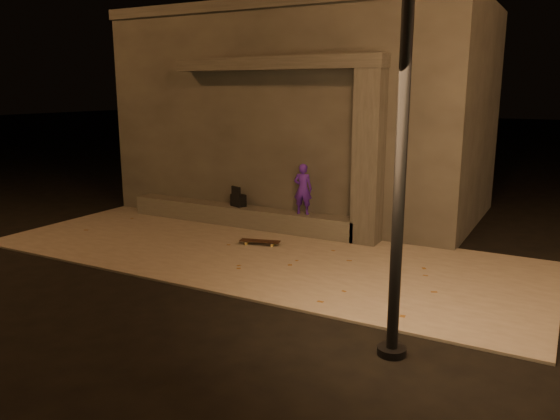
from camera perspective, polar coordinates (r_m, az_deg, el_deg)
The scene contains 10 objects.
ground at distance 9.43m, azimuth -8.94°, elevation -7.67°, with size 120.00×120.00×0.00m, color black.
sidewalk at distance 10.99m, azimuth -2.59°, elevation -4.48°, with size 11.00×4.40×0.04m, color slate.
building at distance 14.95m, azimuth 3.03°, elevation 10.11°, with size 9.00×5.10×5.22m.
ledge at distance 13.13m, azimuth -4.26°, elevation -0.58°, with size 6.00×0.55×0.45m, color #4E4B47.
column at distance 11.45m, azimuth 9.26°, elevation 5.38°, with size 0.55×0.55×3.60m, color #353330.
canopy at distance 12.33m, azimuth -0.35°, elevation 15.07°, with size 5.00×0.70×0.28m, color #353330.
skateboarder at distance 12.15m, azimuth 2.41°, elevation 2.21°, with size 0.42×0.27×1.14m, color #471BB2.
backpack at distance 13.06m, azimuth -4.37°, elevation 1.12°, with size 0.41×0.33×0.49m.
skateboard at distance 11.43m, azimuth -2.11°, elevation -3.30°, with size 0.87×0.43×0.09m.
street_lamp_0 at distance 6.42m, azimuth 13.14°, elevation 18.05°, with size 0.36×0.36×6.81m.
Camera 1 is at (5.46, -6.98, 3.23)m, focal length 35.00 mm.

